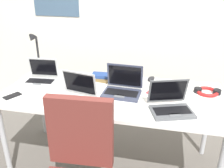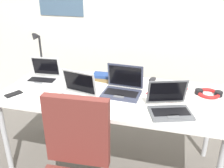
# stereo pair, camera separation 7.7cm
# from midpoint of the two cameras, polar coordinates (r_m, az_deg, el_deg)

# --- Properties ---
(ground_plane) EXTENTS (12.00, 12.00, 0.00)m
(ground_plane) POSITION_cam_midpoint_polar(r_m,az_deg,el_deg) (2.48, -0.93, -17.60)
(ground_plane) COLOR #56514C
(wall_back) EXTENTS (6.00, 0.13, 2.60)m
(wall_back) POSITION_cam_midpoint_polar(r_m,az_deg,el_deg) (2.95, 4.02, 17.25)
(wall_back) COLOR silver
(wall_back) RESTS_ON ground_plane
(desk) EXTENTS (1.80, 0.80, 0.74)m
(desk) POSITION_cam_midpoint_polar(r_m,az_deg,el_deg) (2.09, -1.05, -3.44)
(desk) COLOR white
(desk) RESTS_ON ground_plane
(desk_lamp) EXTENTS (0.12, 0.18, 0.40)m
(desk_lamp) POSITION_cam_midpoint_polar(r_m,az_deg,el_deg) (2.52, -17.68, 6.54)
(desk_lamp) COLOR black
(desk_lamp) RESTS_ON desk
(laptop_mid_desk) EXTENTS (0.35, 0.33, 0.21)m
(laptop_mid_desk) POSITION_cam_midpoint_polar(r_m,az_deg,el_deg) (1.83, 12.02, -4.73)
(laptop_mid_desk) COLOR #515459
(laptop_mid_desk) RESTS_ON desk
(laptop_back_left) EXTENTS (0.33, 0.30, 0.22)m
(laptop_back_left) POSITION_cam_midpoint_polar(r_m,az_deg,el_deg) (1.94, -9.66, -2.67)
(laptop_back_left) COLOR #B7BABC
(laptop_back_left) RESTS_ON desk
(laptop_back_right) EXTENTS (0.31, 0.25, 0.23)m
(laptop_back_right) POSITION_cam_midpoint_polar(r_m,az_deg,el_deg) (2.04, 1.32, -0.94)
(laptop_back_right) COLOR #33384C
(laptop_back_right) RESTS_ON desk
(laptop_by_keyboard) EXTENTS (0.29, 0.24, 0.20)m
(laptop_by_keyboard) POSITION_cam_midpoint_polar(r_m,az_deg,el_deg) (2.35, -16.69, 1.45)
(laptop_by_keyboard) COLOR #B7BABC
(laptop_by_keyboard) RESTS_ON desk
(computer_mouse) EXTENTS (0.09, 0.11, 0.03)m
(computer_mouse) POSITION_cam_midpoint_polar(r_m,az_deg,el_deg) (2.32, 7.96, 1.20)
(computer_mouse) COLOR black
(computer_mouse) RESTS_ON desk
(cell_phone) EXTENTS (0.12, 0.15, 0.01)m
(cell_phone) POSITION_cam_midpoint_polar(r_m,az_deg,el_deg) (2.17, -22.68, -2.51)
(cell_phone) COLOR black
(cell_phone) RESTS_ON desk
(headphones) EXTENTS (0.21, 0.18, 0.04)m
(headphones) POSITION_cam_midpoint_polar(r_m,az_deg,el_deg) (2.18, 19.91, -1.61)
(headphones) COLOR red
(headphones) RESTS_ON desk
(book_stack) EXTENTS (0.19, 0.16, 0.06)m
(book_stack) POSITION_cam_midpoint_polar(r_m,az_deg,el_deg) (2.31, -3.36, 1.58)
(book_stack) COLOR brown
(book_stack) RESTS_ON desk
(paper_folder_back_left) EXTENTS (0.34, 0.38, 0.01)m
(paper_folder_back_left) POSITION_cam_midpoint_polar(r_m,az_deg,el_deg) (2.14, 11.37, -1.37)
(paper_folder_back_left) COLOR red
(paper_folder_back_left) RESTS_ON desk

